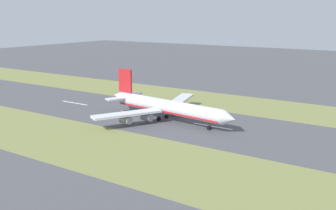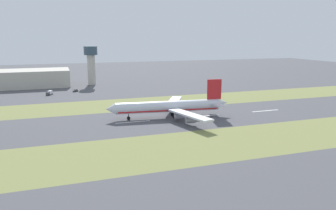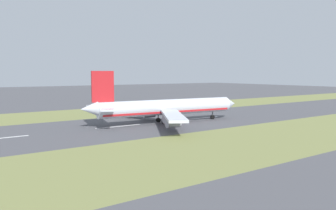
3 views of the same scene
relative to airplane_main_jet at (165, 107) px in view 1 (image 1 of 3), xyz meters
name	(u,v)px [view 1 (image 1 of 3)]	position (x,y,z in m)	size (l,w,h in m)	color
ground_plane	(168,119)	(-2.60, 0.12, -6.02)	(800.00, 800.00, 0.00)	#4C4C51
grass_median_west	(214,101)	(-47.60, 0.12, -6.02)	(40.00, 600.00, 0.01)	olive
grass_median_east	(97,147)	(42.40, 0.12, -6.02)	(40.00, 600.00, 0.01)	olive
centreline_dash_near	(75,103)	(-2.60, -58.11, -6.01)	(1.20, 18.00, 0.01)	silver
centreline_dash_mid	(135,113)	(-2.60, -18.11, -6.01)	(1.20, 18.00, 0.01)	silver
centreline_dash_far	(212,126)	(-2.60, 21.89, -6.01)	(1.20, 18.00, 0.01)	silver
airplane_main_jet	(165,107)	(0.00, 0.00, 0.00)	(63.70, 67.18, 20.20)	silver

